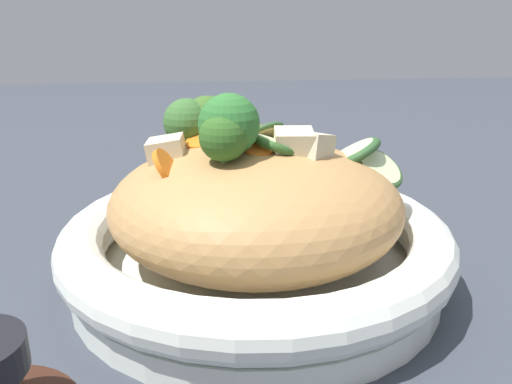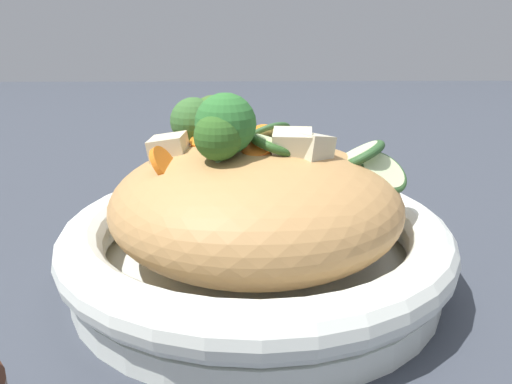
# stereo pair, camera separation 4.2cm
# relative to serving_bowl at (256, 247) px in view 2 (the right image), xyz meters

# --- Properties ---
(ground_plane) EXTENTS (3.00, 3.00, 0.00)m
(ground_plane) POSITION_rel_serving_bowl_xyz_m (0.00, 0.00, -0.03)
(ground_plane) COLOR #353A43
(serving_bowl) EXTENTS (0.32, 0.32, 0.06)m
(serving_bowl) POSITION_rel_serving_bowl_xyz_m (0.00, 0.00, 0.00)
(serving_bowl) COLOR white
(serving_bowl) RESTS_ON ground_plane
(noodle_heap) EXTENTS (0.23, 0.23, 0.10)m
(noodle_heap) POSITION_rel_serving_bowl_xyz_m (0.00, 0.00, 0.04)
(noodle_heap) COLOR #B3834D
(noodle_heap) RESTS_ON serving_bowl
(broccoli_florets) EXTENTS (0.14, 0.09, 0.07)m
(broccoli_florets) POSITION_rel_serving_bowl_xyz_m (0.01, 0.03, 0.10)
(broccoli_florets) COLOR #A0BD79
(broccoli_florets) RESTS_ON serving_bowl
(carrot_coins) EXTENTS (0.12, 0.10, 0.03)m
(carrot_coins) POSITION_rel_serving_bowl_xyz_m (0.02, 0.03, 0.08)
(carrot_coins) COLOR orange
(carrot_coins) RESTS_ON serving_bowl
(zucchini_slices) EXTENTS (0.11, 0.15, 0.05)m
(zucchini_slices) POSITION_rel_serving_bowl_xyz_m (0.01, -0.06, 0.08)
(zucchini_slices) COLOR beige
(zucchini_slices) RESTS_ON serving_bowl
(chicken_chunks) EXTENTS (0.06, 0.15, 0.03)m
(chicken_chunks) POSITION_rel_serving_bowl_xyz_m (-0.01, 0.00, 0.09)
(chicken_chunks) COLOR beige
(chicken_chunks) RESTS_ON serving_bowl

